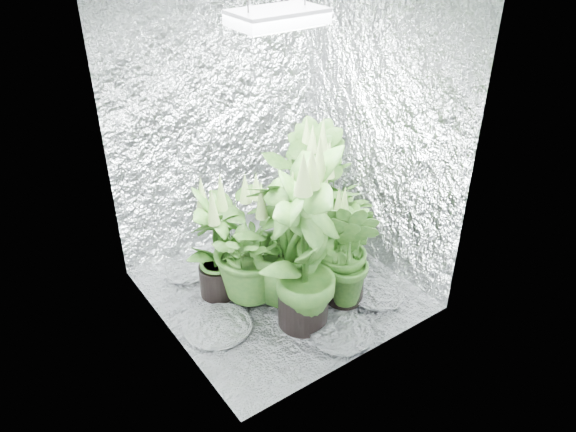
% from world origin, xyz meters
% --- Properties ---
extents(ground, '(1.60, 1.60, 0.00)m').
position_xyz_m(ground, '(0.00, 0.00, 0.00)').
color(ground, white).
rests_on(ground, ground).
extents(walls, '(1.62, 1.62, 2.00)m').
position_xyz_m(walls, '(0.00, 0.00, 1.00)').
color(walls, white).
rests_on(walls, ground).
extents(grow_lamp, '(0.50, 0.30, 0.22)m').
position_xyz_m(grow_lamp, '(0.00, 0.00, 1.83)').
color(grow_lamp, gray).
rests_on(grow_lamp, ceiling).
extents(plant_a, '(0.90, 0.90, 0.89)m').
position_xyz_m(plant_a, '(-0.17, 0.09, 0.42)').
color(plant_a, black).
rests_on(plant_a, ground).
extents(plant_b, '(0.58, 0.58, 0.86)m').
position_xyz_m(plant_b, '(-0.36, 0.21, 0.39)').
color(plant_b, black).
rests_on(plant_b, ground).
extents(plant_c, '(0.62, 0.62, 1.05)m').
position_xyz_m(plant_c, '(0.52, 0.29, 0.49)').
color(plant_c, black).
rests_on(plant_c, ground).
extents(plant_d, '(0.72, 0.72, 1.02)m').
position_xyz_m(plant_d, '(-0.00, -0.09, 0.47)').
color(plant_d, black).
rests_on(plant_d, ground).
extents(plant_e, '(0.77, 0.77, 0.94)m').
position_xyz_m(plant_e, '(0.41, 0.08, 0.44)').
color(plant_e, black).
rests_on(plant_e, ground).
extents(plant_f, '(0.81, 0.81, 1.30)m').
position_xyz_m(plant_f, '(-0.07, -0.36, 0.60)').
color(plant_f, black).
rests_on(plant_f, ground).
extents(plant_g, '(0.51, 0.51, 0.86)m').
position_xyz_m(plant_g, '(0.30, -0.33, 0.39)').
color(plant_g, black).
rests_on(plant_g, ground).
extents(circulation_fan, '(0.20, 0.31, 0.38)m').
position_xyz_m(circulation_fan, '(0.59, 0.53, 0.16)').
color(circulation_fan, black).
rests_on(circulation_fan, ground).
extents(plant_label, '(0.05, 0.04, 0.08)m').
position_xyz_m(plant_label, '(0.00, -0.39, 0.30)').
color(plant_label, white).
rests_on(plant_label, plant_f).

